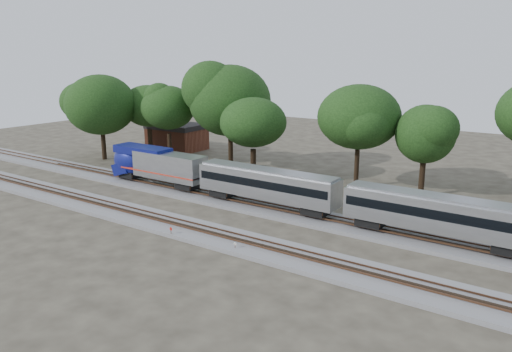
{
  "coord_description": "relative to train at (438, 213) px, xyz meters",
  "views": [
    {
      "loc": [
        34.82,
        -38.74,
        17.25
      ],
      "look_at": [
        4.68,
        5.0,
        4.09
      ],
      "focal_mm": 35.0,
      "sensor_mm": 36.0,
      "label": 1
    }
  ],
  "objects": [
    {
      "name": "switch_stand_red",
      "position": [
        -21.47,
        -12.29,
        -2.5
      ],
      "size": [
        0.33,
        0.07,
        1.04
      ],
      "rotation": [
        0.0,
        0.0,
        -0.13
      ],
      "color": "#512D19",
      "rests_on": "ground"
    },
    {
      "name": "tree_0",
      "position": [
        -56.17,
        7.91,
        5.85
      ],
      "size": [
        9.18,
        9.18,
        12.94
      ],
      "color": "black",
      "rests_on": "ground"
    },
    {
      "name": "switch_stand_white",
      "position": [
        -14.28,
        -11.66,
        -2.57
      ],
      "size": [
        0.3,
        0.06,
        0.93
      ],
      "rotation": [
        0.0,
        0.0,
        -0.06
      ],
      "color": "#512D19",
      "rests_on": "ground"
    },
    {
      "name": "tree_2",
      "position": [
        -44.8,
        11.72,
        5.73
      ],
      "size": [
        9.05,
        9.05,
        12.77
      ],
      "color": "black",
      "rests_on": "ground"
    },
    {
      "name": "tree_5",
      "position": [
        -14.44,
        15.08,
        6.11
      ],
      "size": [
        9.44,
        9.44,
        13.31
      ],
      "color": "black",
      "rests_on": "ground"
    },
    {
      "name": "tree_1",
      "position": [
        -52.21,
        14.58,
        5.33
      ],
      "size": [
        8.65,
        8.65,
        12.19
      ],
      "color": "black",
      "rests_on": "ground"
    },
    {
      "name": "tree_6",
      "position": [
        -6.15,
        15.81,
        4.55
      ],
      "size": [
        7.86,
        7.86,
        11.08
      ],
      "color": "black",
      "rests_on": "ground"
    },
    {
      "name": "switch_lever",
      "position": [
        -15.8,
        -11.55,
        -3.01
      ],
      "size": [
        0.56,
        0.42,
        0.3
      ],
      "primitive_type": "cube",
      "rotation": [
        0.0,
        0.0,
        0.27
      ],
      "color": "#512D19",
      "rests_on": "ground"
    },
    {
      "name": "brick_building",
      "position": [
        -52.26,
        21.23,
        -0.79
      ],
      "size": [
        10.04,
        7.25,
        4.72
      ],
      "rotation": [
        0.0,
        0.0,
        0.03
      ],
      "color": "brown",
      "rests_on": "ground"
    },
    {
      "name": "tree_3",
      "position": [
        -34.7,
        14.46,
        7.15
      ],
      "size": [
        10.49,
        10.49,
        14.79
      ],
      "color": "black",
      "rests_on": "ground"
    },
    {
      "name": "train",
      "position": [
        0.0,
        0.0,
        0.0
      ],
      "size": [
        88.9,
        3.06,
        4.52
      ],
      "color": "silver",
      "rests_on": "ground"
    },
    {
      "name": "tree_4",
      "position": [
        -27.77,
        10.53,
        4.89
      ],
      "size": [
        8.2,
        8.2,
        11.56
      ],
      "color": "black",
      "rests_on": "ground"
    },
    {
      "name": "ground",
      "position": [
        -24.04,
        -6.0,
        -3.16
      ],
      "size": [
        160.0,
        160.0,
        0.0
      ],
      "primitive_type": "plane",
      "color": "#383328",
      "rests_on": "ground"
    },
    {
      "name": "track_near",
      "position": [
        -24.04,
        -10.0,
        -2.96
      ],
      "size": [
        160.0,
        5.0,
        0.73
      ],
      "color": "slate",
      "rests_on": "ground"
    },
    {
      "name": "track_far",
      "position": [
        -24.04,
        -0.0,
        -2.96
      ],
      "size": [
        160.0,
        5.0,
        0.73
      ],
      "color": "slate",
      "rests_on": "ground"
    }
  ]
}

